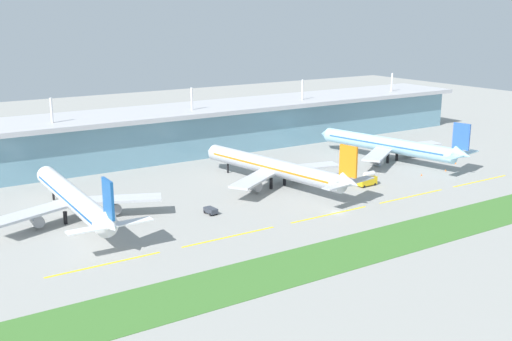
# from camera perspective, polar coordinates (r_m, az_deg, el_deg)

# --- Properties ---
(ground_plane) EXTENTS (600.00, 600.00, 0.00)m
(ground_plane) POSITION_cam_1_polar(r_m,az_deg,el_deg) (186.04, 7.34, -3.80)
(ground_plane) COLOR gray
(terminal_building) EXTENTS (288.00, 34.00, 27.92)m
(terminal_building) POSITION_cam_1_polar(r_m,az_deg,el_deg) (261.83, -6.36, 3.67)
(terminal_building) COLOR #6693A8
(terminal_building) RESTS_ON ground
(airliner_near) EXTENTS (48.79, 69.46, 18.90)m
(airliner_near) POSITION_cam_1_polar(r_m,az_deg,el_deg) (182.76, -16.25, -2.48)
(airliner_near) COLOR white
(airliner_near) RESTS_ON ground
(airliner_middle) EXTENTS (48.12, 71.61, 18.90)m
(airliner_middle) POSITION_cam_1_polar(r_m,az_deg,el_deg) (210.47, 1.73, 0.27)
(airliner_middle) COLOR #ADB2BC
(airliner_middle) RESTS_ON ground
(airliner_far) EXTENTS (47.85, 68.46, 18.90)m
(airliner_far) POSITION_cam_1_polar(r_m,az_deg,el_deg) (251.56, 12.09, 2.27)
(airliner_far) COLOR #9ED1EA
(airliner_far) RESTS_ON ground
(taxiway_stripe_west) EXTENTS (28.00, 0.70, 0.04)m
(taxiway_stripe_west) POSITION_cam_1_polar(r_m,az_deg,el_deg) (151.79, -13.62, -8.33)
(taxiway_stripe_west) COLOR yellow
(taxiway_stripe_west) RESTS_ON ground
(taxiway_stripe_mid_west) EXTENTS (28.00, 0.70, 0.04)m
(taxiway_stripe_mid_west) POSITION_cam_1_polar(r_m,az_deg,el_deg) (165.09, -2.42, -6.05)
(taxiway_stripe_mid_west) COLOR yellow
(taxiway_stripe_mid_west) RESTS_ON ground
(taxiway_stripe_centre) EXTENTS (28.00, 0.70, 0.04)m
(taxiway_stripe_centre) POSITION_cam_1_polar(r_m,az_deg,el_deg) (183.80, 6.74, -4.00)
(taxiway_stripe_centre) COLOR yellow
(taxiway_stripe_centre) RESTS_ON ground
(taxiway_stripe_mid_east) EXTENTS (28.00, 0.70, 0.04)m
(taxiway_stripe_mid_east) POSITION_cam_1_polar(r_m,az_deg,el_deg) (206.45, 14.01, -2.29)
(taxiway_stripe_mid_east) COLOR yellow
(taxiway_stripe_mid_east) RESTS_ON ground
(taxiway_stripe_east) EXTENTS (28.00, 0.70, 0.04)m
(taxiway_stripe_east) POSITION_cam_1_polar(r_m,az_deg,el_deg) (231.89, 19.76, -0.91)
(taxiway_stripe_east) COLOR yellow
(taxiway_stripe_east) RESTS_ON ground
(grass_verge) EXTENTS (300.00, 18.00, 0.10)m
(grass_verge) POSITION_cam_1_polar(r_m,az_deg,el_deg) (168.42, 13.07, -5.99)
(grass_verge) COLOR #3D702D
(grass_verge) RESTS_ON ground
(fuel_truck) EXTENTS (7.31, 2.96, 4.95)m
(fuel_truck) POSITION_cam_1_polar(r_m,az_deg,el_deg) (215.04, 10.15, -0.80)
(fuel_truck) COLOR gold
(fuel_truck) RESTS_ON ground
(pushback_tug) EXTENTS (2.77, 4.55, 1.85)m
(pushback_tug) POSITION_cam_1_polar(r_m,az_deg,el_deg) (183.10, -4.15, -3.65)
(pushback_tug) COLOR #333842
(pushback_tug) RESTS_ON ground
(safety_cone_left_wingtip) EXTENTS (0.56, 0.56, 0.70)m
(safety_cone_left_wingtip) POSITION_cam_1_polar(r_m,az_deg,el_deg) (255.29, 17.75, 0.67)
(safety_cone_left_wingtip) COLOR orange
(safety_cone_left_wingtip) RESTS_ON ground
(safety_cone_nose_front) EXTENTS (0.56, 0.56, 0.70)m
(safety_cone_nose_front) POSITION_cam_1_polar(r_m,az_deg,el_deg) (233.04, 14.86, -0.38)
(safety_cone_nose_front) COLOR orange
(safety_cone_nose_front) RESTS_ON ground
(safety_cone_right_wingtip) EXTENTS (0.56, 0.56, 0.70)m
(safety_cone_right_wingtip) POSITION_cam_1_polar(r_m,az_deg,el_deg) (242.35, 16.90, 0.03)
(safety_cone_right_wingtip) COLOR orange
(safety_cone_right_wingtip) RESTS_ON ground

